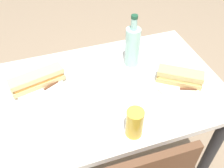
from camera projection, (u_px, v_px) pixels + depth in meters
ground_plane at (112, 162)px, 1.76m from camera, size 8.00×8.00×0.00m
dining_table at (112, 104)px, 1.32m from camera, size 1.09×0.73×0.75m
plate_near at (178, 83)px, 1.24m from camera, size 0.24×0.24×0.01m
baguette_sandwich_near at (180, 77)px, 1.21m from camera, size 0.22×0.18×0.07m
knife_near at (180, 89)px, 1.20m from camera, size 0.17×0.08×0.01m
plate_far at (39, 86)px, 1.23m from camera, size 0.24×0.24×0.01m
baguette_sandwich_far at (37, 79)px, 1.20m from camera, size 0.27×0.13×0.07m
knife_far at (44, 89)px, 1.19m from camera, size 0.17×0.09×0.01m
water_bottle at (133, 46)px, 1.29m from camera, size 0.08×0.08×0.29m
beer_glass at (134, 123)px, 0.99m from camera, size 0.07×0.07×0.13m
olive_bowl at (78, 56)px, 1.39m from camera, size 0.09×0.09×0.03m
paper_napkin at (108, 109)px, 1.13m from camera, size 0.16×0.16×0.00m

